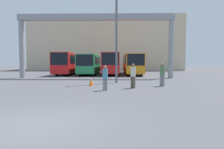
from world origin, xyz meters
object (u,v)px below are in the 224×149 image
object	(u,v)px
bus_slot_0	(69,62)
traffic_cone	(91,82)
bus_slot_1	(90,63)
lamp_post	(116,29)
pedestrian_mid_right	(105,77)
bus_slot_3	(132,63)
pedestrian_far_center	(133,75)
pedestrian_mid_left	(162,74)
bus_slot_2	(111,62)

from	to	relation	value
bus_slot_0	traffic_cone	distance (m)	16.31
bus_slot_1	lamp_post	distance (m)	14.01
bus_slot_1	lamp_post	world-z (taller)	lamp_post
bus_slot_0	pedestrian_mid_right	bearing A→B (deg)	-69.74
bus_slot_3	pedestrian_far_center	world-z (taller)	bus_slot_3
pedestrian_mid_right	pedestrian_mid_left	xyz separation A→B (m)	(4.33, 2.43, 0.09)
bus_slot_0	pedestrian_far_center	world-z (taller)	bus_slot_0
bus_slot_3	traffic_cone	size ratio (longest dim) A/B	20.16
bus_slot_3	bus_slot_1	bearing A→B (deg)	-177.59
lamp_post	pedestrian_mid_left	bearing A→B (deg)	-35.87
bus_slot_0	pedestrian_mid_left	bearing A→B (deg)	-54.75
bus_slot_1	pedestrian_far_center	xyz separation A→B (m)	(5.27, -16.84, -0.78)
bus_slot_1	pedestrian_mid_left	size ratio (longest dim) A/B	6.16
pedestrian_mid_right	bus_slot_3	bearing A→B (deg)	50.17
pedestrian_mid_left	pedestrian_far_center	bearing A→B (deg)	38.23
bus_slot_2	lamp_post	world-z (taller)	lamp_post
bus_slot_2	bus_slot_0	bearing A→B (deg)	-173.65
bus_slot_3	pedestrian_far_center	xyz separation A→B (m)	(-1.32, -17.11, -0.82)
traffic_cone	bus_slot_0	bearing A→B (deg)	109.27
bus_slot_0	bus_slot_1	xyz separation A→B (m)	(3.30, 0.11, -0.13)
pedestrian_far_center	traffic_cone	distance (m)	3.56
pedestrian_far_center	pedestrian_mid_right	xyz separation A→B (m)	(-1.95, -1.20, -0.06)
pedestrian_far_center	bus_slot_1	bearing A→B (deg)	142.59
bus_slot_1	pedestrian_mid_left	xyz separation A→B (m)	(7.65, -15.60, -0.74)
bus_slot_1	lamp_post	size ratio (longest dim) A/B	1.24
bus_slot_3	pedestrian_mid_right	world-z (taller)	bus_slot_3
traffic_cone	lamp_post	bearing A→B (deg)	50.13
lamp_post	bus_slot_2	bearing A→B (deg)	93.30
lamp_post	pedestrian_far_center	bearing A→B (deg)	-72.67
bus_slot_1	bus_slot_3	distance (m)	6.60
lamp_post	traffic_cone	bearing A→B (deg)	-129.87
bus_slot_3	pedestrian_mid_left	size ratio (longest dim) A/B	6.46
bus_slot_0	bus_slot_1	bearing A→B (deg)	1.95
bus_slot_3	traffic_cone	world-z (taller)	bus_slot_3
pedestrian_far_center	bus_slot_2	bearing A→B (deg)	131.66
pedestrian_far_center	pedestrian_mid_right	world-z (taller)	pedestrian_far_center
bus_slot_1	pedestrian_mid_right	distance (m)	18.36
bus_slot_2	pedestrian_mid_right	size ratio (longest dim) A/B	7.55
bus_slot_3	pedestrian_mid_right	bearing A→B (deg)	-100.12
pedestrian_mid_right	traffic_cone	world-z (taller)	pedestrian_mid_right
bus_slot_2	bus_slot_3	world-z (taller)	bus_slot_2
bus_slot_0	pedestrian_mid_left	distance (m)	18.99
bus_slot_1	pedestrian_far_center	bearing A→B (deg)	-72.61
bus_slot_0	traffic_cone	size ratio (longest dim) A/B	18.83
pedestrian_far_center	pedestrian_mid_right	bearing A→B (deg)	-113.17
pedestrian_mid_right	traffic_cone	xyz separation A→B (m)	(-1.26, 2.60, -0.59)
bus_slot_2	pedestrian_mid_right	bearing A→B (deg)	-89.92
traffic_cone	pedestrian_mid_left	bearing A→B (deg)	-1.69
pedestrian_far_center	lamp_post	distance (m)	5.62
bus_slot_1	lamp_post	xyz separation A→B (m)	(4.08, -13.02, 3.17)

